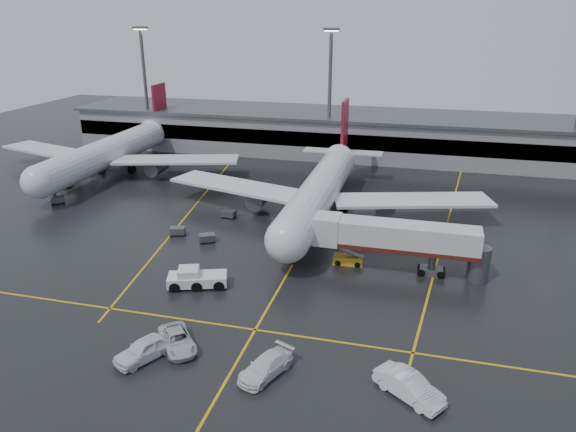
# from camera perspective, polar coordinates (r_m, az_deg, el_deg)

# --- Properties ---
(ground) EXTENTS (220.00, 220.00, 0.00)m
(ground) POSITION_cam_1_polar(r_m,az_deg,el_deg) (70.80, 1.98, -2.61)
(ground) COLOR black
(ground) RESTS_ON ground
(apron_line_centre) EXTENTS (0.25, 90.00, 0.02)m
(apron_line_centre) POSITION_cam_1_polar(r_m,az_deg,el_deg) (70.80, 1.98, -2.61)
(apron_line_centre) COLOR gold
(apron_line_centre) RESTS_ON ground
(apron_line_stop) EXTENTS (60.00, 0.25, 0.02)m
(apron_line_stop) POSITION_cam_1_polar(r_m,az_deg,el_deg) (52.02, -3.50, -11.98)
(apron_line_stop) COLOR gold
(apron_line_stop) RESTS_ON ground
(apron_line_left) EXTENTS (9.99, 69.35, 0.02)m
(apron_line_left) POSITION_cam_1_polar(r_m,az_deg,el_deg) (85.68, -9.67, 1.35)
(apron_line_left) COLOR gold
(apron_line_left) RESTS_ON ground
(apron_line_right) EXTENTS (7.57, 69.64, 0.02)m
(apron_line_right) POSITION_cam_1_polar(r_m,az_deg,el_deg) (78.75, 16.51, -1.01)
(apron_line_right) COLOR gold
(apron_line_right) RESTS_ON ground
(terminal) EXTENTS (122.00, 19.00, 8.60)m
(terminal) POSITION_cam_1_polar(r_m,az_deg,el_deg) (114.74, 7.36, 8.68)
(terminal) COLOR gray
(terminal) RESTS_ON ground
(light_mast_left) EXTENTS (3.00, 1.20, 25.45)m
(light_mast_left) POSITION_cam_1_polar(r_m,az_deg,el_deg) (121.59, -14.97, 13.71)
(light_mast_left) COLOR #595B60
(light_mast_left) RESTS_ON ground
(light_mast_mid) EXTENTS (3.00, 1.20, 25.45)m
(light_mast_mid) POSITION_cam_1_polar(r_m,az_deg,el_deg) (108.00, 4.47, 13.50)
(light_mast_mid) COLOR #595B60
(light_mast_mid) RESTS_ON ground
(main_airliner) EXTENTS (48.80, 45.60, 14.10)m
(main_airliner) POSITION_cam_1_polar(r_m,az_deg,el_deg) (78.22, 3.59, 2.97)
(main_airliner) COLOR silver
(main_airliner) RESTS_ON ground
(second_airliner) EXTENTS (48.80, 45.60, 14.10)m
(second_airliner) POSITION_cam_1_polar(r_m,az_deg,el_deg) (104.68, -18.35, 6.56)
(second_airliner) COLOR silver
(second_airliner) RESTS_ON ground
(jet_bridge) EXTENTS (19.90, 3.40, 6.05)m
(jet_bridge) POSITION_cam_1_polar(r_m,az_deg,el_deg) (62.37, 11.49, -2.47)
(jet_bridge) COLOR silver
(jet_bridge) RESTS_ON ground
(pushback_tractor) EXTENTS (6.86, 4.51, 2.28)m
(pushback_tractor) POSITION_cam_1_polar(r_m,az_deg,el_deg) (59.85, -9.79, -6.59)
(pushback_tractor) COLOR silver
(pushback_tractor) RESTS_ON ground
(belt_loader) EXTENTS (3.54, 1.76, 2.20)m
(belt_loader) POSITION_cam_1_polar(r_m,az_deg,el_deg) (64.54, 6.43, -4.64)
(belt_loader) COLOR gold
(belt_loader) RESTS_ON ground
(service_van_a) EXTENTS (5.49, 5.90, 1.54)m
(service_van_a) POSITION_cam_1_polar(r_m,az_deg,el_deg) (50.13, -11.68, -12.79)
(service_van_a) COLOR silver
(service_van_a) RESTS_ON ground
(service_van_b) EXTENTS (4.25, 6.00, 1.61)m
(service_van_b) POSITION_cam_1_polar(r_m,az_deg,el_deg) (46.00, -2.39, -15.69)
(service_van_b) COLOR white
(service_van_b) RESTS_ON ground
(service_van_c) EXTENTS (5.96, 5.04, 1.93)m
(service_van_c) POSITION_cam_1_polar(r_m,az_deg,el_deg) (44.72, 12.76, -17.24)
(service_van_c) COLOR white
(service_van_c) RESTS_ON ground
(service_van_d) EXTENTS (4.63, 5.94, 1.89)m
(service_van_d) POSITION_cam_1_polar(r_m,az_deg,el_deg) (49.32, -14.98, -13.48)
(service_van_d) COLOR white
(service_van_d) RESTS_ON ground
(baggage_cart_a) EXTENTS (2.38, 2.12, 1.12)m
(baggage_cart_a) POSITION_cam_1_polar(r_m,az_deg,el_deg) (70.80, -8.57, -2.30)
(baggage_cart_a) COLOR #595B60
(baggage_cart_a) RESTS_ON ground
(baggage_cart_b) EXTENTS (2.29, 1.82, 1.12)m
(baggage_cart_b) POSITION_cam_1_polar(r_m,az_deg,el_deg) (73.75, -11.67, -1.54)
(baggage_cart_b) COLOR #595B60
(baggage_cart_b) RESTS_ON ground
(baggage_cart_c) EXTENTS (2.13, 1.52, 1.12)m
(baggage_cart_c) POSITION_cam_1_polar(r_m,az_deg,el_deg) (78.81, -6.33, 0.26)
(baggage_cart_c) COLOR #595B60
(baggage_cart_c) RESTS_ON ground
(baggage_cart_d) EXTENTS (2.02, 1.33, 1.12)m
(baggage_cart_d) POSITION_cam_1_polar(r_m,az_deg,el_deg) (99.45, -22.75, 3.11)
(baggage_cart_d) COLOR #595B60
(baggage_cart_d) RESTS_ON ground
(baggage_cart_e) EXTENTS (2.37, 2.26, 1.12)m
(baggage_cart_e) POSITION_cam_1_polar(r_m,az_deg,el_deg) (91.71, -23.29, 1.62)
(baggage_cart_e) COLOR #595B60
(baggage_cart_e) RESTS_ON ground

